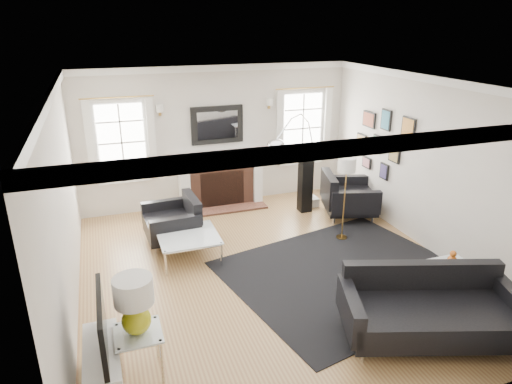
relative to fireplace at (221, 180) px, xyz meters
name	(u,v)px	position (x,y,z in m)	size (l,w,h in m)	color
floor	(269,270)	(0.00, -2.79, -0.54)	(6.00, 6.00, 0.00)	#93633D
back_wall	(217,137)	(0.00, 0.21, 0.86)	(5.50, 0.04, 2.80)	silver
front_wall	(396,297)	(0.00, -5.79, 0.86)	(5.50, 0.04, 2.80)	silver
left_wall	(63,209)	(-2.75, -2.79, 0.86)	(0.04, 6.00, 2.80)	silver
right_wall	(430,165)	(2.75, -2.79, 0.86)	(0.04, 6.00, 2.80)	silver
ceiling	(271,84)	(0.00, -2.79, 2.26)	(5.50, 6.00, 0.02)	white
crown_molding	(271,89)	(0.00, -2.79, 2.20)	(5.50, 6.00, 0.12)	white
fireplace	(221,180)	(0.00, 0.00, 0.00)	(1.70, 0.69, 1.11)	white
mantel_mirror	(217,125)	(0.00, 0.16, 1.11)	(1.05, 0.07, 0.75)	black
window_left	(122,142)	(-1.85, 0.16, 0.92)	(1.24, 0.15, 1.62)	white
window_right	(302,128)	(1.85, 0.16, 0.92)	(1.24, 0.15, 1.62)	white
gallery_wall	(383,139)	(2.72, -1.50, 0.99)	(0.04, 1.73, 1.29)	black
tv_unit	(103,363)	(-2.44, -4.49, -0.21)	(0.35, 1.00, 1.09)	white
area_rug	(346,273)	(1.06, -3.26, -0.54)	(3.38, 2.81, 0.01)	black
sofa	(429,310)	(1.25, -4.85, -0.18)	(2.25, 1.53, 0.67)	black
armchair_left	(175,222)	(-1.18, -1.34, -0.18)	(0.92, 1.01, 0.65)	black
armchair_right	(346,197)	(2.13, -1.34, -0.15)	(1.19, 1.27, 0.71)	black
coffee_table	(188,237)	(-1.08, -2.02, -0.16)	(0.93, 0.93, 0.41)	silver
side_table_left	(139,341)	(-2.07, -4.38, -0.11)	(0.49, 0.49, 0.54)	silver
nesting_table	(450,273)	(1.90, -4.43, -0.04)	(0.56, 0.47, 0.62)	silver
gourd_lamp	(134,302)	(-2.07, -4.38, 0.37)	(0.41, 0.41, 0.65)	#B5B616
orange_vase	(452,258)	(1.90, -4.43, 0.18)	(0.12, 0.12, 0.19)	#D3621B
arc_floor_lamp	(296,162)	(1.15, -1.11, 0.59)	(1.48, 1.37, 2.09)	white
stick_floor_lamp	(347,169)	(1.60, -2.18, 0.73)	(0.30, 0.30, 1.47)	#BA8D40
speaker_tower	(305,183)	(1.50, -0.82, 0.04)	(0.23, 0.23, 1.17)	black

